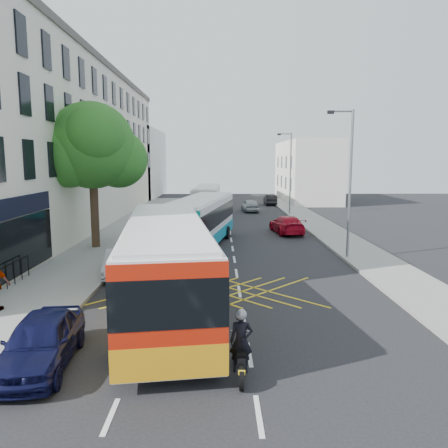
{
  "coord_description": "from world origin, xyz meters",
  "views": [
    {
      "loc": [
        -0.86,
        -11.72,
        5.47
      ],
      "look_at": [
        -0.59,
        10.62,
        2.2
      ],
      "focal_mm": 35.0,
      "sensor_mm": 36.0,
      "label": 1
    }
  ],
  "objects_px": {
    "street_tree": "(91,146)",
    "distant_car_dark": "(270,200)",
    "parked_car_silver": "(120,262)",
    "parked_car_blue": "(41,341)",
    "red_hatchback": "(287,224)",
    "bus_mid": "(200,221)",
    "bus_far": "(207,200)",
    "bus_near": "(166,263)",
    "distant_car_silver": "(250,205)",
    "motorbike": "(241,345)",
    "distant_car_grey": "(206,200)",
    "lamp_near": "(349,176)",
    "lamp_far": "(289,169)"
  },
  "relations": [
    {
      "from": "street_tree",
      "to": "distant_car_dark",
      "type": "distance_m",
      "value": 31.0
    },
    {
      "from": "parked_car_silver",
      "to": "parked_car_blue",
      "type": "bearing_deg",
      "value": -97.69
    },
    {
      "from": "street_tree",
      "to": "parked_car_blue",
      "type": "height_order",
      "value": "street_tree"
    },
    {
      "from": "red_hatchback",
      "to": "bus_mid",
      "type": "bearing_deg",
      "value": 32.55
    },
    {
      "from": "bus_far",
      "to": "red_hatchback",
      "type": "bearing_deg",
      "value": -59.22
    },
    {
      "from": "street_tree",
      "to": "distant_car_dark",
      "type": "xyz_separation_m",
      "value": [
        14.01,
        27.07,
        -5.67
      ]
    },
    {
      "from": "bus_near",
      "to": "distant_car_silver",
      "type": "height_order",
      "value": "bus_near"
    },
    {
      "from": "bus_far",
      "to": "parked_car_silver",
      "type": "relative_size",
      "value": 2.66
    },
    {
      "from": "bus_far",
      "to": "motorbike",
      "type": "distance_m",
      "value": 33.52
    },
    {
      "from": "street_tree",
      "to": "bus_far",
      "type": "xyz_separation_m",
      "value": [
        6.44,
        17.26,
        -4.77
      ]
    },
    {
      "from": "bus_far",
      "to": "parked_car_blue",
      "type": "bearing_deg",
      "value": -94.22
    },
    {
      "from": "red_hatchback",
      "to": "distant_car_silver",
      "type": "height_order",
      "value": "distant_car_silver"
    },
    {
      "from": "parked_car_silver",
      "to": "distant_car_grey",
      "type": "xyz_separation_m",
      "value": [
        3.16,
        31.59,
        0.06
      ]
    },
    {
      "from": "street_tree",
      "to": "bus_far",
      "type": "relative_size",
      "value": 0.85
    },
    {
      "from": "distant_car_dark",
      "to": "parked_car_silver",
      "type": "bearing_deg",
      "value": 71.16
    },
    {
      "from": "lamp_near",
      "to": "bus_mid",
      "type": "bearing_deg",
      "value": 156.16
    },
    {
      "from": "parked_car_blue",
      "to": "distant_car_grey",
      "type": "xyz_separation_m",
      "value": [
        3.16,
        41.04,
        -0.0
      ]
    },
    {
      "from": "bus_near",
      "to": "parked_car_silver",
      "type": "distance_m",
      "value": 5.95
    },
    {
      "from": "bus_mid",
      "to": "parked_car_blue",
      "type": "xyz_separation_m",
      "value": [
        -3.54,
        -16.29,
        -0.93
      ]
    },
    {
      "from": "red_hatchback",
      "to": "bus_far",
      "type": "bearing_deg",
      "value": -67.4
    },
    {
      "from": "bus_near",
      "to": "distant_car_dark",
      "type": "relative_size",
      "value": 3.22
    },
    {
      "from": "street_tree",
      "to": "motorbike",
      "type": "xyz_separation_m",
      "value": [
        8.21,
        -16.2,
        -5.46
      ]
    },
    {
      "from": "lamp_far",
      "to": "red_hatchback",
      "type": "bearing_deg",
      "value": -99.73
    },
    {
      "from": "lamp_far",
      "to": "red_hatchback",
      "type": "xyz_separation_m",
      "value": [
        -1.93,
        -11.26,
        -3.95
      ]
    },
    {
      "from": "bus_far",
      "to": "distant_car_grey",
      "type": "relative_size",
      "value": 2.05
    },
    {
      "from": "bus_far",
      "to": "distant_car_dark",
      "type": "bearing_deg",
      "value": 54.23
    },
    {
      "from": "lamp_near",
      "to": "distant_car_silver",
      "type": "distance_m",
      "value": 23.44
    },
    {
      "from": "distant_car_silver",
      "to": "bus_near",
      "type": "bearing_deg",
      "value": 76.0
    },
    {
      "from": "bus_near",
      "to": "motorbike",
      "type": "height_order",
      "value": "bus_near"
    },
    {
      "from": "bus_mid",
      "to": "distant_car_grey",
      "type": "height_order",
      "value": "bus_mid"
    },
    {
      "from": "distant_car_silver",
      "to": "motorbike",
      "type": "bearing_deg",
      "value": 81.19
    },
    {
      "from": "lamp_near",
      "to": "lamp_far",
      "type": "height_order",
      "value": "same"
    },
    {
      "from": "bus_mid",
      "to": "distant_car_dark",
      "type": "height_order",
      "value": "bus_mid"
    },
    {
      "from": "motorbike",
      "to": "red_hatchback",
      "type": "distance_m",
      "value": 22.45
    },
    {
      "from": "lamp_near",
      "to": "distant_car_silver",
      "type": "height_order",
      "value": "lamp_near"
    },
    {
      "from": "bus_near",
      "to": "parked_car_blue",
      "type": "height_order",
      "value": "bus_near"
    },
    {
      "from": "distant_car_dark",
      "to": "motorbike",
      "type": "bearing_deg",
      "value": 82.0
    },
    {
      "from": "street_tree",
      "to": "parked_car_silver",
      "type": "distance_m",
      "value": 8.85
    },
    {
      "from": "lamp_far",
      "to": "bus_mid",
      "type": "distance_m",
      "value": 18.56
    },
    {
      "from": "street_tree",
      "to": "bus_mid",
      "type": "relative_size",
      "value": 0.78
    },
    {
      "from": "motorbike",
      "to": "red_hatchback",
      "type": "bearing_deg",
      "value": 80.12
    },
    {
      "from": "lamp_near",
      "to": "parked_car_blue",
      "type": "height_order",
      "value": "lamp_near"
    },
    {
      "from": "red_hatchback",
      "to": "distant_car_silver",
      "type": "relative_size",
      "value": 1.16
    },
    {
      "from": "bus_mid",
      "to": "parked_car_silver",
      "type": "relative_size",
      "value": 2.92
    },
    {
      "from": "red_hatchback",
      "to": "parked_car_silver",
      "type": "bearing_deg",
      "value": 44.15
    },
    {
      "from": "street_tree",
      "to": "distant_car_dark",
      "type": "height_order",
      "value": "street_tree"
    },
    {
      "from": "lamp_far",
      "to": "red_hatchback",
      "type": "relative_size",
      "value": 1.73
    },
    {
      "from": "distant_car_grey",
      "to": "street_tree",
      "type": "bearing_deg",
      "value": -106.92
    },
    {
      "from": "motorbike",
      "to": "parked_car_silver",
      "type": "height_order",
      "value": "motorbike"
    },
    {
      "from": "lamp_far",
      "to": "bus_near",
      "type": "bearing_deg",
      "value": -107.59
    }
  ]
}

